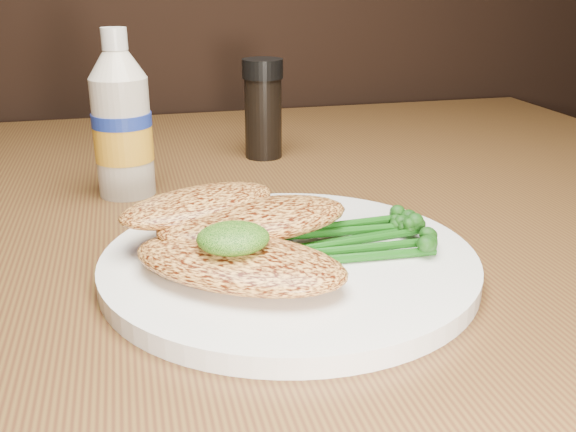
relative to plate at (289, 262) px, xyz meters
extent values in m
cylinder|color=white|center=(0.00, 0.00, 0.00)|extent=(0.27, 0.27, 0.01)
ellipsoid|color=#F4A94D|center=(-0.04, -0.03, 0.02)|extent=(0.17, 0.15, 0.02)
ellipsoid|color=#F4A94D|center=(-0.02, 0.02, 0.03)|extent=(0.16, 0.10, 0.02)
ellipsoid|color=#F4A94D|center=(-0.06, 0.04, 0.03)|extent=(0.14, 0.11, 0.02)
ellipsoid|color=black|center=(-0.05, -0.03, 0.04)|extent=(0.05, 0.05, 0.02)
camera|label=1|loc=(-0.10, -0.41, 0.20)|focal=40.54mm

